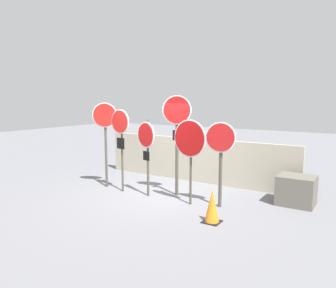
% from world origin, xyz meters
% --- Properties ---
extents(ground_plane, '(40.00, 40.00, 0.00)m').
position_xyz_m(ground_plane, '(0.00, 0.00, 0.00)').
color(ground_plane, slate).
extents(fence_back, '(6.52, 0.12, 1.37)m').
position_xyz_m(fence_back, '(0.00, 1.90, 0.69)').
color(fence_back, '#A89E89').
rests_on(fence_back, ground).
extents(stop_sign_0, '(0.62, 0.41, 2.49)m').
position_xyz_m(stop_sign_0, '(-1.85, -0.14, 1.82)').
color(stop_sign_0, '#474238').
rests_on(stop_sign_0, ground).
extents(stop_sign_1, '(0.67, 0.14, 2.32)m').
position_xyz_m(stop_sign_1, '(-1.14, -0.27, 1.73)').
color(stop_sign_1, '#474238').
rests_on(stop_sign_1, ground).
extents(stop_sign_2, '(0.66, 0.23, 2.07)m').
position_xyz_m(stop_sign_2, '(-0.29, -0.23, 1.47)').
color(stop_sign_2, '#474238').
rests_on(stop_sign_2, ground).
extents(stop_sign_3, '(0.69, 0.37, 2.70)m').
position_xyz_m(stop_sign_3, '(0.35, 0.26, 1.87)').
color(stop_sign_3, '#474238').
rests_on(stop_sign_3, ground).
extents(stop_sign_4, '(0.91, 0.16, 2.11)m').
position_xyz_m(stop_sign_4, '(1.02, -0.25, 1.56)').
color(stop_sign_4, '#474238').
rests_on(stop_sign_4, ground).
extents(stop_sign_5, '(0.72, 0.20, 2.07)m').
position_xyz_m(stop_sign_5, '(1.73, -0.02, 1.45)').
color(stop_sign_5, '#474238').
rests_on(stop_sign_5, ground).
extents(traffic_cone_0, '(0.36, 0.36, 0.72)m').
position_xyz_m(traffic_cone_0, '(1.99, -1.00, 0.35)').
color(traffic_cone_0, black).
rests_on(traffic_cone_0, ground).
extents(storage_crate, '(0.88, 0.74, 0.73)m').
position_xyz_m(storage_crate, '(3.24, 1.19, 0.36)').
color(storage_crate, '#605B51').
rests_on(storage_crate, ground).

